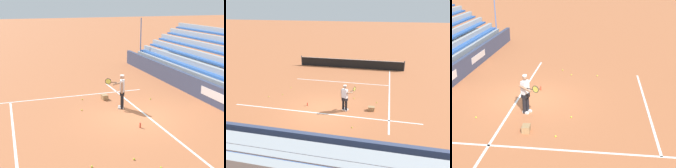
{
  "view_description": "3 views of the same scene",
  "coord_description": "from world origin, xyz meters",
  "views": [
    {
      "loc": [
        -12.48,
        5.56,
        5.29
      ],
      "look_at": [
        0.75,
        0.95,
        1.47
      ],
      "focal_mm": 50.0,
      "sensor_mm": 36.0,
      "label": 1
    },
    {
      "loc": [
        3.7,
        -12.07,
        6.34
      ],
      "look_at": [
        0.66,
        1.3,
        1.36
      ],
      "focal_mm": 35.0,
      "sensor_mm": 36.0,
      "label": 2
    },
    {
      "loc": [
        13.29,
        3.3,
        6.03
      ],
      "look_at": [
        1.15,
        1.85,
        1.32
      ],
      "focal_mm": 50.0,
      "sensor_mm": 36.0,
      "label": 3
    }
  ],
  "objects": [
    {
      "name": "ground_plane",
      "position": [
        0.0,
        0.0,
        0.0
      ],
      "size": [
        160.0,
        160.0,
        0.0
      ],
      "primitive_type": "plane",
      "color": "#B7663D"
    },
    {
      "name": "court_baseline_white",
      "position": [
        0.0,
        -0.5,
        0.0
      ],
      "size": [
        12.0,
        0.1,
        0.01
      ],
      "primitive_type": "cube",
      "color": "white",
      "rests_on": "ground"
    },
    {
      "name": "court_sideline_white",
      "position": [
        4.11,
        4.0,
        0.0
      ],
      "size": [
        0.1,
        12.0,
        0.01
      ],
      "primitive_type": "cube",
      "color": "white",
      "rests_on": "ground"
    },
    {
      "name": "court_service_line_white",
      "position": [
        0.0,
        5.5,
        0.0
      ],
      "size": [
        8.22,
        0.1,
        0.01
      ],
      "primitive_type": "cube",
      "color": "white",
      "rests_on": "ground"
    },
    {
      "name": "tennis_player",
      "position": [
        1.35,
        0.24,
        0.89
      ],
      "size": [
        0.86,
        0.91,
        1.71
      ],
      "color": "black",
      "rests_on": "ground"
    },
    {
      "name": "ball_box_cardboard",
      "position": [
        2.99,
        0.6,
        0.13
      ],
      "size": [
        0.42,
        0.33,
        0.26
      ],
      "primitive_type": "cube",
      "rotation": [
        0.0,
        0.0,
        0.07
      ],
      "color": "#A87F51",
      "rests_on": "ground"
    },
    {
      "name": "tennis_ball_far_right",
      "position": [
        2.13,
        -1.75,
        0.03
      ],
      "size": [
        0.07,
        0.07,
        0.07
      ],
      "primitive_type": "sphere",
      "color": "#CCE533",
      "rests_on": "ground"
    },
    {
      "name": "tennis_ball_far_left",
      "position": [
        -3.7,
        3.2,
        0.03
      ],
      "size": [
        0.07,
        0.07,
        0.07
      ],
      "primitive_type": "sphere",
      "color": "#CCE533",
      "rests_on": "ground"
    },
    {
      "name": "tennis_ball_near_player",
      "position": [
        3.27,
        1.79,
        0.03
      ],
      "size": [
        0.07,
        0.07,
        0.07
      ],
      "primitive_type": "sphere",
      "color": "#CCE533",
      "rests_on": "ground"
    },
    {
      "name": "tennis_ball_by_box",
      "position": [
        -3.7,
        1.7,
        0.03
      ],
      "size": [
        0.07,
        0.07,
        0.07
      ],
      "primitive_type": "sphere",
      "color": "#CCE533",
      "rests_on": "ground"
    },
    {
      "name": "tennis_ball_toward_net",
      "position": [
        1.64,
        2.21,
        0.03
      ],
      "size": [
        0.07,
        0.07,
        0.07
      ],
      "primitive_type": "sphere",
      "color": "#CCE533",
      "rests_on": "ground"
    },
    {
      "name": "tennis_ball_stray_back",
      "position": [
        -4.49,
        1.1,
        0.03
      ],
      "size": [
        0.07,
        0.07,
        0.07
      ],
      "primitive_type": "sphere",
      "color": "#CCE533",
      "rests_on": "ground"
    },
    {
      "name": "water_bottle",
      "position": [
        -1.23,
        0.37,
        0.11
      ],
      "size": [
        0.07,
        0.07,
        0.22
      ],
      "primitive_type": "cylinder",
      "color": "#EA4C33",
      "rests_on": "ground"
    }
  ]
}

